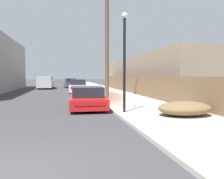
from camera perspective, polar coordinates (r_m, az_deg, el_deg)
name	(u,v)px	position (r m, az deg, el deg)	size (l,w,h in m)	color
sidewalk_curb	(100,89)	(27.77, -3.21, 0.05)	(4.20, 63.00, 0.12)	#ADA89E
discarded_fridge	(121,99)	(12.14, 2.25, -2.43)	(0.97, 1.93, 0.78)	silver
parked_sports_car_red	(87,98)	(12.10, -6.48, -2.22)	(2.06, 4.61, 1.19)	red
car_parked_mid	(78,86)	(23.48, -8.81, 0.83)	(2.07, 4.79, 1.40)	silver
car_parked_far	(70,83)	(33.85, -10.82, 1.61)	(2.06, 4.29, 1.39)	#2D478C
pickup_truck	(46,82)	(31.40, -16.93, 1.82)	(2.03, 5.52, 1.76)	silver
utility_pole	(107,36)	(16.38, -1.33, 13.70)	(1.80, 0.29, 8.80)	brown
street_lamp	(124,55)	(9.92, 3.26, 9.08)	(0.26, 0.26, 4.45)	black
brush_pile	(185,108)	(9.60, 18.43, -4.69)	(2.28, 1.65, 0.59)	brown
wooden_fence	(133,85)	(20.60, 5.54, 1.22)	(0.08, 29.63, 1.61)	brown
building_right_house	(153,74)	(27.65, 10.60, 4.08)	(6.00, 23.75, 4.08)	gray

